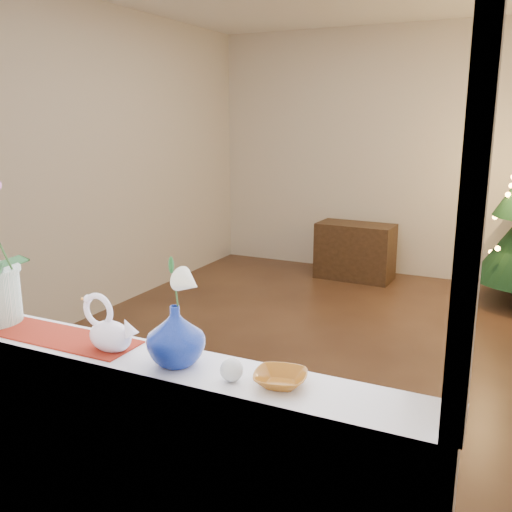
{
  "coord_description": "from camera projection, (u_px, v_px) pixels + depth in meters",
  "views": [
    {
      "loc": [
        1.2,
        -3.87,
        1.73
      ],
      "look_at": [
        0.0,
        -1.4,
        1.06
      ],
      "focal_mm": 40.0,
      "sensor_mm": 36.0,
      "label": 1
    }
  ],
  "objects": [
    {
      "name": "ground",
      "position": [
        336.0,
        354.0,
        4.3
      ],
      "size": [
        5.0,
        5.0,
        0.0
      ],
      "primitive_type": "plane",
      "color": "#331F15",
      "rests_on": "ground"
    },
    {
      "name": "wall_back",
      "position": [
        412.0,
        154.0,
        6.17
      ],
      "size": [
        4.5,
        0.1,
        2.7
      ],
      "primitive_type": "cube",
      "color": "beige",
      "rests_on": "ground"
    },
    {
      "name": "wall_front",
      "position": [
        103.0,
        241.0,
        1.79
      ],
      "size": [
        4.5,
        0.1,
        2.7
      ],
      "primitive_type": "cube",
      "color": "beige",
      "rests_on": "ground"
    },
    {
      "name": "wall_left",
      "position": [
        92.0,
        163.0,
        4.93
      ],
      "size": [
        0.1,
        5.0,
        2.7
      ],
      "primitive_type": "cube",
      "color": "beige",
      "rests_on": "ground"
    },
    {
      "name": "window_apron",
      "position": [
        126.0,
        487.0,
        2.04
      ],
      "size": [
        2.2,
        0.08,
        0.88
      ],
      "primitive_type": "cube",
      "color": "white",
      "rests_on": "ground"
    },
    {
      "name": "windowsill",
      "position": [
        136.0,
        359.0,
        2.01
      ],
      "size": [
        2.2,
        0.26,
        0.04
      ],
      "primitive_type": "cube",
      "color": "white",
      "rests_on": "window_apron"
    },
    {
      "name": "window_frame",
      "position": [
        102.0,
        127.0,
        1.74
      ],
      "size": [
        2.22,
        0.06,
        1.6
      ],
      "primitive_type": null,
      "color": "white",
      "rests_on": "windowsill"
    },
    {
      "name": "runner",
      "position": [
        54.0,
        335.0,
        2.17
      ],
      "size": [
        0.7,
        0.2,
        0.01
      ],
      "primitive_type": "cube",
      "color": "maroon",
      "rests_on": "windowsill"
    },
    {
      "name": "swan",
      "position": [
        110.0,
        325.0,
        2.01
      ],
      "size": [
        0.25,
        0.17,
        0.2
      ],
      "primitive_type": null,
      "rotation": [
        0.0,
        0.0,
        0.28
      ],
      "color": "white",
      "rests_on": "windowsill"
    },
    {
      "name": "blue_vase",
      "position": [
        175.0,
        331.0,
        1.9
      ],
      "size": [
        0.3,
        0.3,
        0.24
      ],
      "primitive_type": "imported",
      "rotation": [
        0.0,
        0.0,
        -0.43
      ],
      "color": "navy",
      "rests_on": "windowsill"
    },
    {
      "name": "lily",
      "position": [
        173.0,
        271.0,
        1.85
      ],
      "size": [
        0.13,
        0.07,
        0.18
      ],
      "primitive_type": null,
      "color": "silver",
      "rests_on": "blue_vase"
    },
    {
      "name": "paperweight",
      "position": [
        232.0,
        370.0,
        1.79
      ],
      "size": [
        0.09,
        0.09,
        0.07
      ],
      "primitive_type": "sphere",
      "rotation": [
        0.0,
        0.0,
        -0.24
      ],
      "color": "silver",
      "rests_on": "windowsill"
    },
    {
      "name": "amber_dish",
      "position": [
        280.0,
        380.0,
        1.77
      ],
      "size": [
        0.17,
        0.17,
        0.04
      ],
      "primitive_type": "imported",
      "rotation": [
        0.0,
        0.0,
        0.21
      ],
      "color": "#8D5012",
      "rests_on": "windowsill"
    },
    {
      "name": "side_table",
      "position": [
        355.0,
        251.0,
        6.25
      ],
      "size": [
        0.83,
        0.44,
        0.61
      ],
      "primitive_type": "cube",
      "rotation": [
        0.0,
        0.0,
        -0.04
      ],
      "color": "black",
      "rests_on": "ground"
    }
  ]
}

